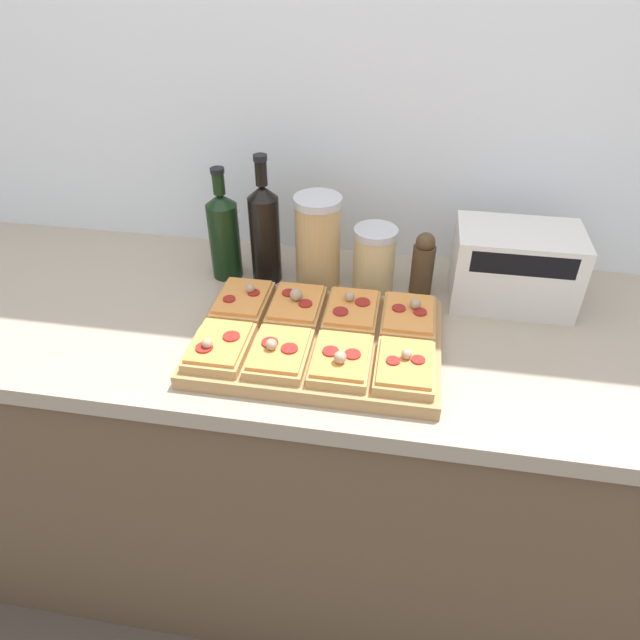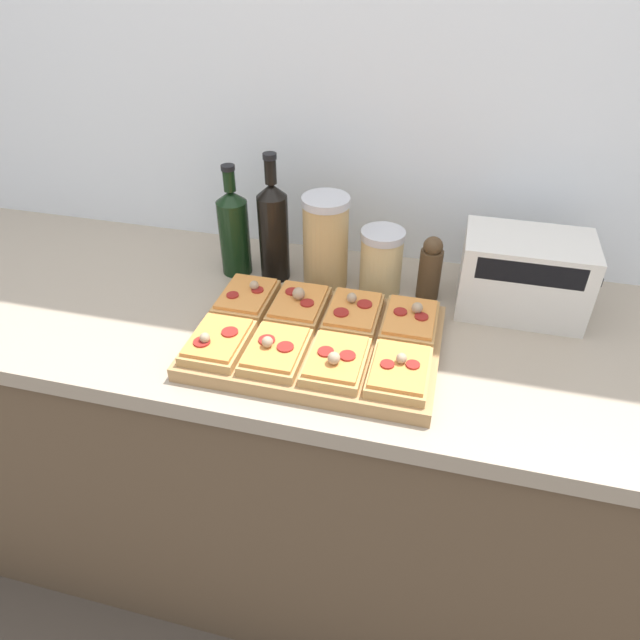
% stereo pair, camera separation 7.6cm
% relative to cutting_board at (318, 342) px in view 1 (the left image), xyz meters
% --- Properties ---
extents(wall_back, '(6.00, 0.06, 2.50)m').
position_rel_cutting_board_xyz_m(wall_back, '(0.02, 0.46, 0.30)').
color(wall_back, silver).
rests_on(wall_back, ground_plane).
extents(kitchen_counter, '(2.63, 0.67, 0.94)m').
position_rel_cutting_board_xyz_m(kitchen_counter, '(0.02, 0.11, -0.48)').
color(kitchen_counter, brown).
rests_on(kitchen_counter, ground_plane).
extents(cutting_board, '(0.51, 0.35, 0.03)m').
position_rel_cutting_board_xyz_m(cutting_board, '(0.00, 0.00, 0.00)').
color(cutting_board, '#A37A4C').
rests_on(cutting_board, kitchen_counter).
extents(pizza_slice_back_left, '(0.11, 0.15, 0.05)m').
position_rel_cutting_board_xyz_m(pizza_slice_back_left, '(-0.18, 0.08, 0.03)').
color(pizza_slice_back_left, tan).
rests_on(pizza_slice_back_left, cutting_board).
extents(pizza_slice_back_midleft, '(0.11, 0.15, 0.06)m').
position_rel_cutting_board_xyz_m(pizza_slice_back_midleft, '(-0.06, 0.08, 0.03)').
color(pizza_slice_back_midleft, tan).
rests_on(pizza_slice_back_midleft, cutting_board).
extents(pizza_slice_back_midright, '(0.11, 0.15, 0.05)m').
position_rel_cutting_board_xyz_m(pizza_slice_back_midright, '(0.06, 0.08, 0.03)').
color(pizza_slice_back_midright, tan).
rests_on(pizza_slice_back_midright, cutting_board).
extents(pizza_slice_back_right, '(0.11, 0.15, 0.05)m').
position_rel_cutting_board_xyz_m(pizza_slice_back_right, '(0.18, 0.08, 0.03)').
color(pizza_slice_back_right, tan).
rests_on(pizza_slice_back_right, cutting_board).
extents(pizza_slice_front_left, '(0.11, 0.15, 0.05)m').
position_rel_cutting_board_xyz_m(pizza_slice_front_left, '(-0.18, -0.08, 0.03)').
color(pizza_slice_front_left, tan).
rests_on(pizza_slice_front_left, cutting_board).
extents(pizza_slice_front_midleft, '(0.11, 0.15, 0.05)m').
position_rel_cutting_board_xyz_m(pizza_slice_front_midleft, '(-0.06, -0.08, 0.03)').
color(pizza_slice_front_midleft, tan).
rests_on(pizza_slice_front_midleft, cutting_board).
extents(pizza_slice_front_midright, '(0.11, 0.15, 0.05)m').
position_rel_cutting_board_xyz_m(pizza_slice_front_midright, '(0.06, -0.08, 0.03)').
color(pizza_slice_front_midright, tan).
rests_on(pizza_slice_front_midright, cutting_board).
extents(pizza_slice_front_right, '(0.11, 0.15, 0.05)m').
position_rel_cutting_board_xyz_m(pizza_slice_front_right, '(0.18, -0.08, 0.03)').
color(pizza_slice_front_right, tan).
rests_on(pizza_slice_front_right, cutting_board).
extents(olive_oil_bottle, '(0.07, 0.07, 0.28)m').
position_rel_cutting_board_xyz_m(olive_oil_bottle, '(-0.27, 0.26, 0.10)').
color(olive_oil_bottle, black).
rests_on(olive_oil_bottle, kitchen_counter).
extents(wine_bottle, '(0.07, 0.07, 0.32)m').
position_rel_cutting_board_xyz_m(wine_bottle, '(-0.17, 0.26, 0.11)').
color(wine_bottle, black).
rests_on(wine_bottle, kitchen_counter).
extents(grain_jar_tall, '(0.11, 0.11, 0.23)m').
position_rel_cutting_board_xyz_m(grain_jar_tall, '(-0.04, 0.26, 0.10)').
color(grain_jar_tall, tan).
rests_on(grain_jar_tall, kitchen_counter).
extents(grain_jar_short, '(0.10, 0.10, 0.16)m').
position_rel_cutting_board_xyz_m(grain_jar_short, '(0.09, 0.26, 0.06)').
color(grain_jar_short, tan).
rests_on(grain_jar_short, kitchen_counter).
extents(pepper_mill, '(0.05, 0.05, 0.16)m').
position_rel_cutting_board_xyz_m(pepper_mill, '(0.21, 0.26, 0.06)').
color(pepper_mill, '#47331E').
rests_on(pepper_mill, kitchen_counter).
extents(toaster_oven, '(0.30, 0.17, 0.18)m').
position_rel_cutting_board_xyz_m(toaster_oven, '(0.41, 0.25, 0.08)').
color(toaster_oven, beige).
rests_on(toaster_oven, kitchen_counter).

